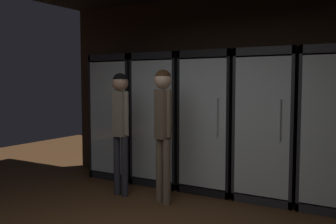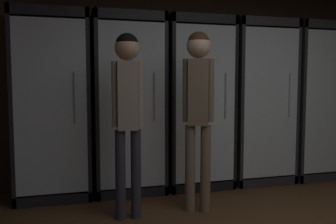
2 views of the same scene
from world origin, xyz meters
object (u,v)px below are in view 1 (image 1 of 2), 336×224
shopper_near (120,117)px  shopper_far (163,118)px  cooler_far_right (336,130)px  cooler_far_left (120,117)px  cooler_center (212,123)px  cooler_left (163,120)px  cooler_right (269,126)px

shopper_near → shopper_far: (0.67, 0.01, 0.02)m
cooler_far_right → cooler_far_left: bearing=-180.0°
cooler_center → shopper_near: cooler_center is taller
cooler_center → shopper_near: 1.28m
cooler_left → cooler_far_left: bearing=-180.0°
cooler_center → cooler_right: bearing=0.1°
cooler_center → shopper_far: 0.90m
cooler_far_right → shopper_near: cooler_far_right is taller
cooler_right → shopper_far: cooler_right is taller
cooler_left → cooler_center: 0.81m
shopper_near → cooler_right: bearing=25.9°
cooler_far_right → shopper_far: (-1.90, -0.85, 0.13)m
cooler_right → shopper_near: bearing=-154.1°
cooler_center → cooler_far_right: bearing=0.1°
cooler_center → cooler_right: (0.81, 0.00, 0.00)m
cooler_right → cooler_far_right: same height
shopper_near → shopper_far: shopper_far is taller
cooler_right → shopper_far: (-1.09, -0.85, 0.13)m
cooler_left → shopper_far: bearing=-58.3°
cooler_left → shopper_near: size_ratio=1.19×
cooler_far_left → shopper_near: 1.09m
shopper_near → cooler_far_right: bearing=18.4°
cooler_far_left → cooler_left: same height
cooler_left → shopper_far: size_ratio=1.16×
cooler_far_left → shopper_near: bearing=-52.0°
cooler_right → shopper_far: bearing=-142.3°
cooler_left → cooler_right: (1.62, 0.00, 0.00)m
cooler_left → cooler_far_right: size_ratio=1.00×
cooler_left → cooler_far_right: 2.43m
cooler_right → shopper_near: size_ratio=1.19×
cooler_right → shopper_near: cooler_right is taller
cooler_far_left → shopper_near: (0.67, -0.85, 0.11)m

